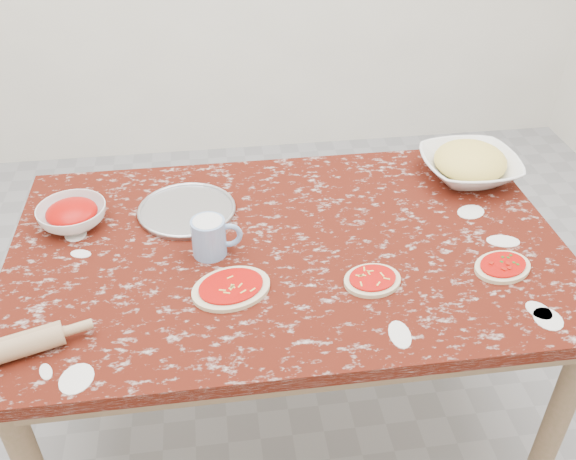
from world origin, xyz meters
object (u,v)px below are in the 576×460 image
Objects in this scene: sauce_bowl at (73,216)px; cheese_bowl at (469,167)px; worktable at (288,266)px; flour_mug at (210,237)px; pizza_tray at (187,211)px.

sauce_bowl is 0.64× the size of cheese_bowl.
flour_mug is (-0.22, -0.01, 0.14)m from worktable.
worktable is 5.00× the size of cheese_bowl.
flour_mug reaches higher than worktable.
sauce_bowl is (-0.34, -0.02, 0.03)m from pizza_tray.
sauce_bowl reaches higher than worktable.
worktable is 11.15× the size of flour_mug.
sauce_bowl is 1.42× the size of flour_mug.
cheese_bowl is at bearing 19.00° from flour_mug.
flour_mug is at bearing -72.50° from pizza_tray.
flour_mug is (0.07, -0.22, 0.05)m from pizza_tray.
pizza_tray is 2.06× the size of flour_mug.
flour_mug reaches higher than pizza_tray.
worktable is at bearing -16.51° from sauce_bowl.
flour_mug is at bearing -176.75° from worktable.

